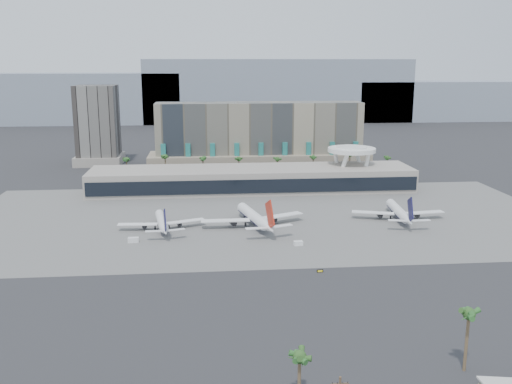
{
  "coord_description": "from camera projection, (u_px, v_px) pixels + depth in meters",
  "views": [
    {
      "loc": [
        -25.38,
        -185.66,
        66.58
      ],
      "look_at": [
        -4.47,
        40.0,
        14.92
      ],
      "focal_mm": 40.0,
      "sensor_mm": 36.0,
      "label": 1
    }
  ],
  "objects": [
    {
      "name": "saucer_structure",
      "position": [
        352.0,
        153.0,
        310.79
      ],
      "size": [
        26.0,
        26.0,
        21.89
      ],
      "color": "white",
      "rests_on": "ground"
    },
    {
      "name": "office_tower",
      "position": [
        98.0,
        130.0,
        377.85
      ],
      "size": [
        30.0,
        30.0,
        52.0
      ],
      "color": "black",
      "rests_on": "ground"
    },
    {
      "name": "palm_row",
      "position": [
        259.0,
        160.0,
        336.39
      ],
      "size": [
        157.8,
        2.8,
        13.1
      ],
      "color": "brown",
      "rests_on": "ground"
    },
    {
      "name": "airliner_centre",
      "position": [
        254.0,
        217.0,
        236.04
      ],
      "size": [
        43.65,
        45.35,
        15.89
      ],
      "rotation": [
        0.0,
        0.0,
        0.23
      ],
      "color": "white",
      "rests_on": "ground"
    },
    {
      "name": "service_vehicle_a",
      "position": [
        133.0,
        240.0,
        215.46
      ],
      "size": [
        4.05,
        2.08,
        1.95
      ],
      "primitive_type": "cube",
      "rotation": [
        0.0,
        0.0,
        0.03
      ],
      "color": "silver",
      "rests_on": "ground"
    },
    {
      "name": "taxiway_sign",
      "position": [
        320.0,
        271.0,
        184.91
      ],
      "size": [
        2.1,
        0.42,
        0.95
      ],
      "rotation": [
        0.0,
        0.0,
        0.05
      ],
      "color": "black",
      "rests_on": "ground"
    },
    {
      "name": "hotel",
      "position": [
        259.0,
        142.0,
        363.81
      ],
      "size": [
        140.0,
        30.0,
        42.0
      ],
      "color": "gray",
      "rests_on": "ground"
    },
    {
      "name": "terminal",
      "position": [
        252.0,
        178.0,
        302.51
      ],
      "size": [
        170.0,
        32.5,
        14.5
      ],
      "color": "#A2998E",
      "rests_on": "ground"
    },
    {
      "name": "airliner_left",
      "position": [
        162.0,
        222.0,
        231.79
      ],
      "size": [
        35.37,
        36.66,
        12.71
      ],
      "rotation": [
        0.0,
        0.0,
        0.15
      ],
      "color": "white",
      "rests_on": "ground"
    },
    {
      "name": "near_palm_a",
      "position": [
        300.0,
        363.0,
        113.04
      ],
      "size": [
        6.0,
        6.0,
        11.09
      ],
      "color": "brown",
      "rests_on": "ground"
    },
    {
      "name": "ground",
      "position": [
        279.0,
        259.0,
        197.32
      ],
      "size": [
        900.0,
        900.0,
        0.0
      ],
      "primitive_type": "plane",
      "color": "#232326",
      "rests_on": "ground"
    },
    {
      "name": "apron_pad",
      "position": [
        263.0,
        217.0,
        250.71
      ],
      "size": [
        260.0,
        130.0,
        0.06
      ],
      "primitive_type": "cube",
      "color": "#5B5B59",
      "rests_on": "ground"
    },
    {
      "name": "service_vehicle_b",
      "position": [
        298.0,
        243.0,
        212.0
      ],
      "size": [
        3.52,
        2.31,
        1.7
      ],
      "primitive_type": "cube",
      "rotation": [
        0.0,
        0.0,
        0.13
      ],
      "color": "white",
      "rests_on": "ground"
    },
    {
      "name": "airliner_right",
      "position": [
        399.0,
        212.0,
        246.07
      ],
      "size": [
        40.31,
        41.64,
        14.37
      ],
      "rotation": [
        0.0,
        0.0,
        -0.09
      ],
      "color": "white",
      "rests_on": "ground"
    },
    {
      "name": "mountain_ridge",
      "position": [
        249.0,
        95.0,
        649.48
      ],
      "size": [
        680.0,
        60.0,
        70.0
      ],
      "color": "gray",
      "rests_on": "ground"
    },
    {
      "name": "near_palm_b",
      "position": [
        468.0,
        320.0,
        123.37
      ],
      "size": [
        6.0,
        6.0,
        14.94
      ],
      "color": "brown",
      "rests_on": "ground"
    }
  ]
}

